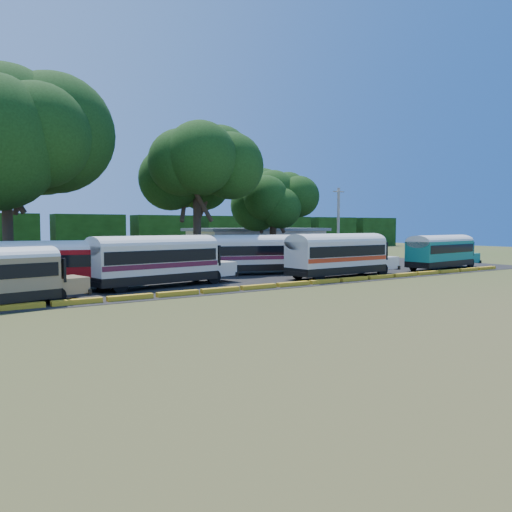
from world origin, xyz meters
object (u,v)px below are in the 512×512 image
bus_red (42,263)px  bus_teal (442,250)px  tree_west (5,131)px  bus_cream_west (157,258)px  bus_white_red (339,253)px

bus_red → bus_teal: (36.04, -3.74, 0.03)m
bus_teal → tree_west: bearing=153.9°
bus_cream_west → bus_red: bearing=160.7°
bus_white_red → tree_west: bearing=147.6°
bus_red → bus_white_red: size_ratio=0.93×
bus_cream_west → tree_west: 16.41m
bus_cream_west → bus_white_red: bearing=-16.9°
bus_white_red → bus_cream_west: bearing=168.0°
bus_white_red → bus_teal: bearing=-2.5°
bus_red → tree_west: (-0.78, 9.14, 9.73)m
bus_red → bus_white_red: bus_white_red is taller
bus_red → bus_teal: bearing=8.3°
bus_teal → tree_west: (-36.82, 12.88, 9.70)m
bus_teal → bus_cream_west: bearing=168.6°
bus_white_red → bus_teal: bus_white_red is taller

